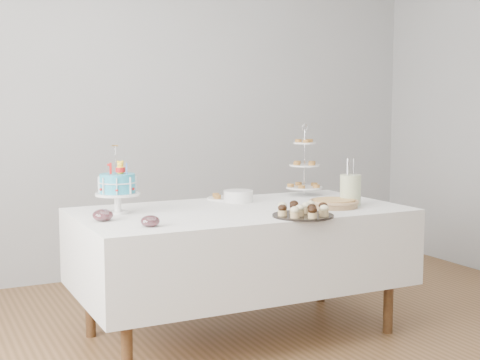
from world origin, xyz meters
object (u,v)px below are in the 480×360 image
utensil_pitcher (350,189)px  pastry_plate (225,197)px  pie (334,203)px  jam_bowl_b (103,215)px  cupcake_tray (303,210)px  jam_bowl_a (150,221)px  tiered_stand (304,166)px  table (241,246)px  birthday_cake (118,195)px  plate_stack (238,196)px

utensil_pitcher → pastry_plate: bearing=133.6°
pie → jam_bowl_b: (-1.37, 0.15, 0.00)m
cupcake_tray → jam_bowl_a: bearing=174.2°
tiered_stand → jam_bowl_a: 1.49m
table → pie: 0.62m
birthday_cake → pie: birthday_cake is taller
plate_stack → table: bearing=-113.7°
birthday_cake → cupcake_tray: bearing=-13.7°
cupcake_tray → jam_bowl_b: bearing=160.9°
table → cupcake_tray: cupcake_tray is taller
plate_stack → utensil_pitcher: bearing=-37.5°
birthday_cake → jam_bowl_a: (0.03, -0.47, -0.08)m
table → tiered_stand: 0.85m
cupcake_tray → utensil_pitcher: size_ratio=1.19×
jam_bowl_b → tiered_stand: bearing=14.5°
pastry_plate → jam_bowl_a: bearing=-136.7°
plate_stack → tiered_stand: bearing=8.4°
table → tiered_stand: (0.66, 0.34, 0.43)m
jam_bowl_b → utensil_pitcher: 1.52m
jam_bowl_b → pie: bearing=-6.3°
pie → pastry_plate: 0.74m
table → jam_bowl_a: 0.78m
pie → jam_bowl_a: jam_bowl_a is taller
pie → tiered_stand: (0.12, 0.54, 0.17)m
cupcake_tray → pie: (0.35, 0.20, -0.01)m
table → pie: bearing=-20.3°
pastry_plate → jam_bowl_b: (-0.93, -0.45, 0.01)m
utensil_pitcher → tiered_stand: bearing=89.6°
pie → jam_bowl_b: 1.38m
plate_stack → utensil_pitcher: size_ratio=0.65×
tiered_stand → jam_bowl_a: tiered_stand is taller
tiered_stand → plate_stack: tiered_stand is taller
table → utensil_pitcher: 0.77m
birthday_cake → table: bearing=5.8°
birthday_cake → jam_bowl_b: bearing=-106.5°
tiered_stand → utensil_pitcher: 0.52m
tiered_stand → jam_bowl_b: size_ratio=4.42×
pie → pastry_plate: bearing=126.6°
pie → utensil_pitcher: utensil_pitcher is taller
plate_stack → jam_bowl_b: plate_stack is taller
table → pie: (0.53, -0.20, 0.25)m
tiered_stand → plate_stack: size_ratio=2.58×
pastry_plate → utensil_pitcher: (0.58, -0.57, 0.09)m
cupcake_tray → tiered_stand: size_ratio=0.70×
cupcake_tray → table: bearing=114.8°
jam_bowl_a → utensil_pitcher: (1.34, 0.15, 0.07)m
birthday_cake → pastry_plate: (0.79, 0.24, -0.09)m
table → birthday_cake: birthday_cake is taller
cupcake_tray → pastry_plate: (-0.10, 0.80, -0.02)m
pastry_plate → cupcake_tray: bearing=-83.1°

